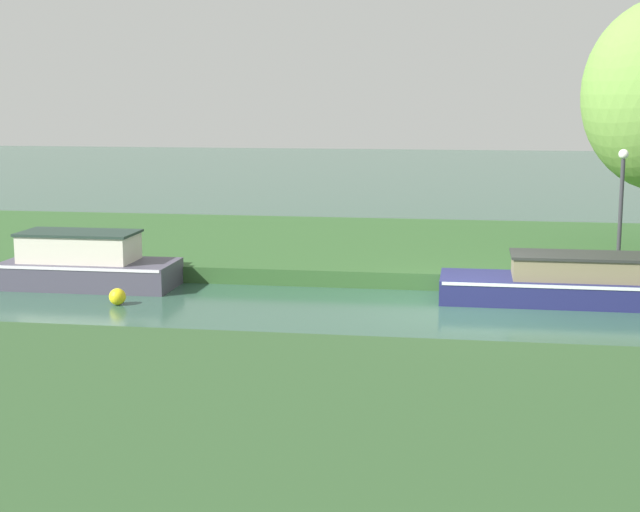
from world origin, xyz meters
name	(u,v)px	position (x,y,z in m)	size (l,w,h in m)	color
ground_plane	(466,311)	(0.00, 0.00, 0.00)	(120.00, 120.00, 0.00)	#2D5240
riverbank_far	(468,250)	(0.00, 7.00, 0.20)	(72.00, 10.00, 0.40)	#2E5528
riverbank_near	(461,460)	(0.00, -9.00, 0.20)	(72.00, 10.00, 0.40)	#2C4C28
navy_barge	(577,283)	(2.41, 1.20, 0.46)	(5.65, 1.71, 1.10)	navy
slate_narrowboat	(87,264)	(-9.03, 1.20, 0.56)	(4.11, 1.74, 1.34)	#464253
lamp_post	(622,193)	(3.62, 3.56, 2.22)	(0.24, 0.24, 2.88)	#333338
channel_buoy	(117,297)	(-7.58, -0.61, 0.19)	(0.37, 0.37, 0.37)	yellow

